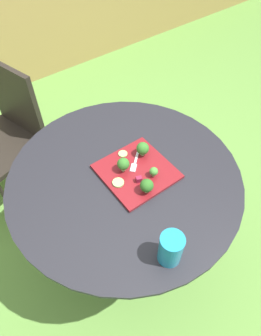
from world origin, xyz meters
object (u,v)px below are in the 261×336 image
(salad_plate, at_px, (137,171))
(patio_chair, at_px, (7,127))
(drinking_glass, at_px, (170,250))
(fork, at_px, (135,161))

(salad_plate, bearing_deg, patio_chair, 108.85)
(drinking_glass, bearing_deg, fork, 68.04)
(patio_chair, relative_size, drinking_glass, 6.58)
(salad_plate, relative_size, drinking_glass, 2.15)
(salad_plate, bearing_deg, drinking_glass, -110.75)
(patio_chair, bearing_deg, salad_plate, -71.15)
(patio_chair, xyz_separation_m, fork, (0.33, -0.86, 0.25))
(salad_plate, height_order, fork, fork)
(patio_chair, distance_m, drinking_glass, 1.32)
(drinking_glass, distance_m, fork, 0.45)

